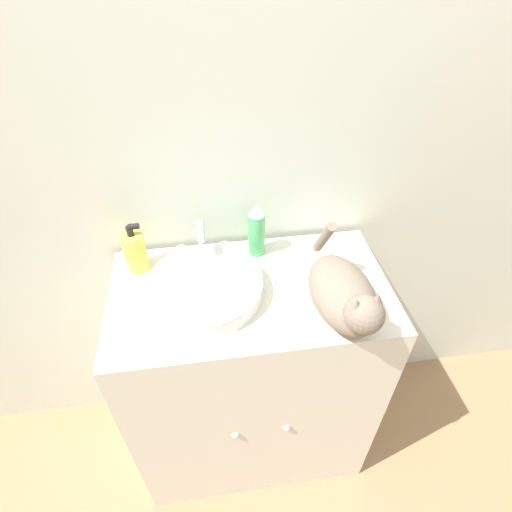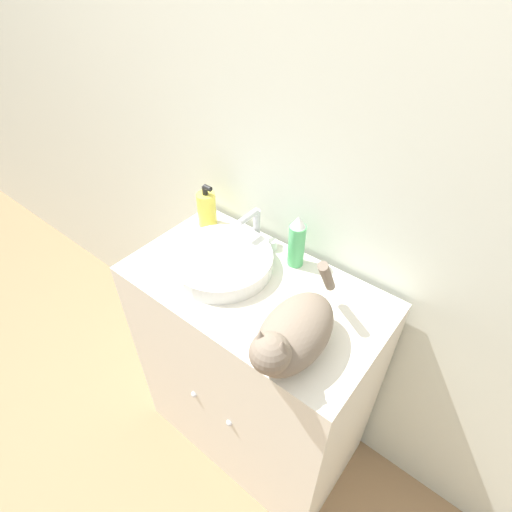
# 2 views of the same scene
# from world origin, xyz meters

# --- Properties ---
(ground_plane) EXTENTS (8.00, 8.00, 0.00)m
(ground_plane) POSITION_xyz_m (0.00, 0.00, 0.00)
(ground_plane) COLOR #997551
(wall_back) EXTENTS (6.00, 0.05, 2.50)m
(wall_back) POSITION_xyz_m (0.00, 0.50, 1.25)
(wall_back) COLOR silver
(wall_back) RESTS_ON ground_plane
(vanity_cabinet) EXTENTS (0.83, 0.47, 0.92)m
(vanity_cabinet) POSITION_xyz_m (0.00, 0.23, 0.46)
(vanity_cabinet) COLOR silver
(vanity_cabinet) RESTS_ON ground_plane
(sink_basin) EXTENTS (0.33, 0.33, 0.05)m
(sink_basin) POSITION_xyz_m (-0.13, 0.23, 0.94)
(sink_basin) COLOR silver
(sink_basin) RESTS_ON vanity_cabinet
(faucet) EXTENTS (0.17, 0.10, 0.14)m
(faucet) POSITION_xyz_m (-0.13, 0.40, 0.98)
(faucet) COLOR silver
(faucet) RESTS_ON vanity_cabinet
(cat) EXTENTS (0.19, 0.38, 0.21)m
(cat) POSITION_xyz_m (0.23, 0.10, 0.99)
(cat) COLOR #7A6B5B
(cat) RESTS_ON vanity_cabinet
(soap_bottle) EXTENTS (0.07, 0.07, 0.17)m
(soap_bottle) POSITION_xyz_m (-0.33, 0.37, 0.98)
(soap_bottle) COLOR #EADB4C
(soap_bottle) RESTS_ON vanity_cabinet
(spray_bottle) EXTENTS (0.05, 0.05, 0.18)m
(spray_bottle) POSITION_xyz_m (0.04, 0.39, 1.01)
(spray_bottle) COLOR #4CB266
(spray_bottle) RESTS_ON vanity_cabinet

